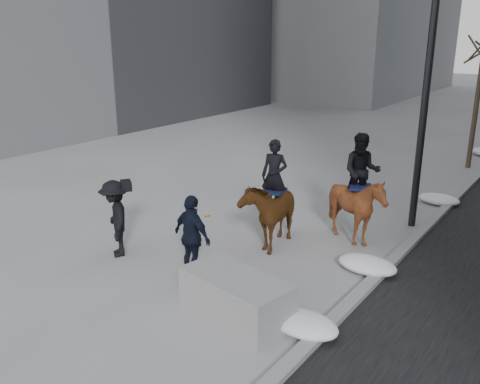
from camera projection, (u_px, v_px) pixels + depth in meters
The scene contains 10 objects.
ground at pixel (207, 274), 10.68m from camera, with size 120.00×120.00×0.00m, color gray.
curb at pixel (469, 184), 16.74m from camera, with size 0.25×90.00×0.12m, color gray.
planter at pixel (236, 297), 8.95m from camera, with size 2.00×1.00×0.80m, color gray.
tree_near at pixel (477, 99), 18.29m from camera, with size 1.20×1.20×5.14m, color #3C2E23, non-canonical shape.
mounted_left at pixel (271, 206), 11.97m from camera, with size 1.23×2.07×2.51m.
mounted_right at pixel (357, 200), 12.00m from camera, with size 1.86×1.96×2.65m.
feeder at pixel (192, 237), 10.35m from camera, with size 1.08×0.93×1.75m.
camera_crew at pixel (115, 218), 11.34m from camera, with size 1.30×1.19×1.75m.
lamppost at pixel (434, 26), 11.91m from camera, with size 0.25×1.03×9.09m.
snow_piles at pixel (431, 206), 14.30m from camera, with size 1.41×16.49×0.36m.
Camera 1 is at (6.21, -7.44, 4.86)m, focal length 38.00 mm.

